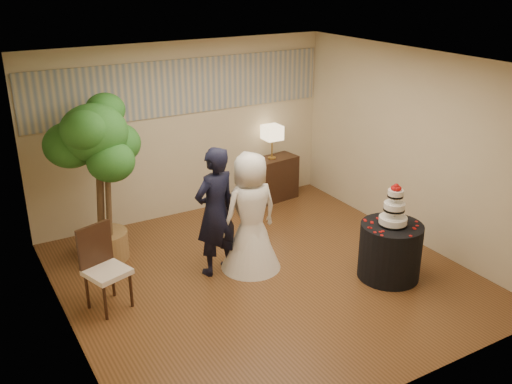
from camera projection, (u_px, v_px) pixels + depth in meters
floor at (265, 276)px, 7.58m from camera, size 5.00×5.00×0.00m
ceiling at (266, 63)px, 6.54m from camera, size 5.00×5.00×0.00m
wall_back at (184, 131)px, 9.07m from camera, size 5.00×0.06×2.80m
wall_front at (410, 262)px, 5.06m from camera, size 5.00×0.06×2.80m
wall_left at (59, 220)px, 5.89m from camera, size 0.06×5.00×2.80m
wall_right at (413, 147)px, 8.23m from camera, size 0.06×5.00×2.80m
mural_border at (183, 87)px, 8.79m from camera, size 4.90×0.02×0.85m
groom at (215, 212)px, 7.39m from camera, size 0.72×0.56×1.75m
bride at (251, 212)px, 7.52m from camera, size 0.86×0.86×1.64m
cake_table at (390, 251)px, 7.45m from camera, size 0.98×0.98×0.75m
wedding_cake at (394, 205)px, 7.20m from camera, size 0.37×0.37×0.57m
console at (272, 179)px, 9.93m from camera, size 0.96×0.52×0.76m
table_lamp at (272, 142)px, 9.68m from camera, size 0.29×0.29×0.58m
ficus_tree at (99, 181)px, 7.63m from camera, size 1.56×1.56×2.33m
side_chair at (107, 270)px, 6.71m from camera, size 0.60×0.62×1.03m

